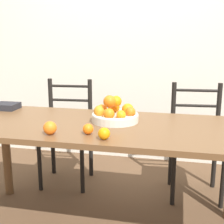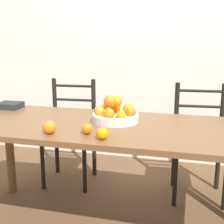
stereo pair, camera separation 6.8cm
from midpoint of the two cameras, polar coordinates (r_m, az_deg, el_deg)
The scene contains 9 objects.
wall_back at distance 3.35m, azimuth 5.44°, elevation 13.11°, with size 8.00×0.06×2.60m.
dining_table at distance 2.07m, azimuth -1.32°, elevation -4.74°, with size 1.96×0.81×0.76m.
fruit_bowl at distance 2.09m, azimuth 1.51°, elevation -0.30°, with size 0.31×0.31×0.18m.
orange_loose_0 at distance 1.85m, azimuth -10.37°, elevation -2.77°, with size 0.08×0.08×0.08m.
orange_loose_1 at distance 1.82m, azimuth -3.52°, elevation -3.09°, with size 0.06×0.06×0.06m.
orange_loose_2 at distance 1.72m, azimuth -0.67°, elevation -3.96°, with size 0.07×0.07×0.07m.
chair_left at distance 2.89m, azimuth -6.96°, elevation -3.65°, with size 0.45×0.43×0.94m.
chair_right at distance 2.70m, azimuth 16.35°, elevation -5.31°, with size 0.45×0.44×0.94m.
book_stack at distance 2.61m, azimuth -17.48°, elevation 1.15°, with size 0.18×0.15×0.05m.
Camera 2 is at (0.57, -1.88, 1.31)m, focal length 50.00 mm.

